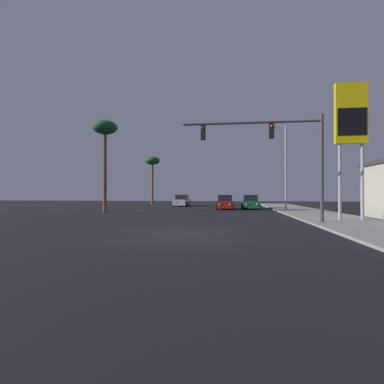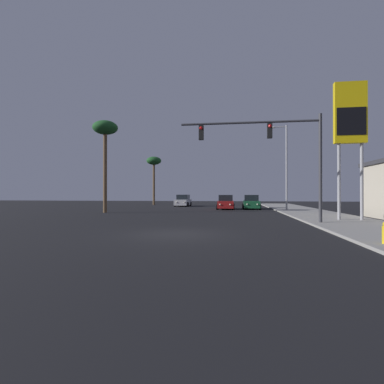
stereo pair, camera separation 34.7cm
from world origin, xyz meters
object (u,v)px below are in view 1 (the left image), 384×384
Objects in this scene: car_red at (225,203)px; palm_tree_near at (105,133)px; traffic_light_mast at (279,145)px; street_lamp at (285,163)px; gas_station_sign at (351,121)px; car_silver at (182,201)px; car_green at (250,203)px; palm_tree_far at (152,163)px.

palm_tree_near reaches higher than car_red.
street_lamp is at bearing 78.77° from traffic_light_mast.
car_red is 0.48× the size of gas_station_sign.
car_red is 15.50m from palm_tree_near.
street_lamp is (2.81, 14.15, 0.33)m from traffic_light_mast.
traffic_light_mast is at bearing 101.52° from car_red.
car_silver is at bearing 123.94° from gas_station_sign.
car_silver is 0.48× the size of gas_station_sign.
palm_tree_far is at bearing -36.76° from car_green.
street_lamp is 18.74m from palm_tree_near.
traffic_light_mast is 17.45m from palm_tree_near.
car_green is at bearing -37.09° from palm_tree_far.
street_lamp reaches higher than car_red.
palm_tree_near is (-14.32, -8.70, 6.94)m from car_green.
palm_tree_near is at bearing 161.59° from gas_station_sign.
traffic_light_mast is 5.62m from gas_station_sign.
car_silver is 0.49× the size of palm_tree_near.
palm_tree_near is (-4.98, -15.45, 6.94)m from car_silver.
gas_station_sign reaches higher than palm_tree_near.
car_green is at bearing 31.28° from palm_tree_near.
gas_station_sign is at bearing -52.45° from palm_tree_far.
palm_tree_near is (0.62, -20.00, 0.90)m from palm_tree_far.
car_green is 0.51× the size of traffic_light_mast.
car_silver is 0.51× the size of traffic_light_mast.
car_red is at bearing 120.23° from gas_station_sign.
street_lamp is (12.73, -9.91, 4.36)m from car_silver.
palm_tree_near is at bearing 34.47° from car_red.
car_silver is at bearing 112.41° from traffic_light_mast.
gas_station_sign is (4.92, 2.01, 1.83)m from traffic_light_mast.
palm_tree_near is (-17.71, -5.54, 2.58)m from street_lamp.
gas_station_sign is 1.02× the size of palm_tree_near.
gas_station_sign is at bearing 110.09° from car_green.
palm_tree_far is at bearing 118.49° from traffic_light_mast.
palm_tree_near is at bearing 150.00° from traffic_light_mast.
car_red is 9.82m from car_silver.
palm_tree_far is (-18.33, 14.46, 1.69)m from street_lamp.
car_green is 0.55× the size of palm_tree_far.
traffic_light_mast is (3.57, -16.57, 4.03)m from car_red.
car_red is 17.84m from gas_station_sign.
traffic_light_mast reaches higher than car_red.
car_silver is 17.66m from palm_tree_near.
street_lamp is 23.41m from palm_tree_far.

